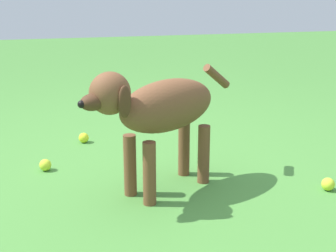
{
  "coord_description": "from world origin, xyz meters",
  "views": [
    {
      "loc": [
        -2.23,
        0.38,
        1.0
      ],
      "look_at": [
        -0.1,
        -0.16,
        0.33
      ],
      "focal_mm": 50.33,
      "sensor_mm": 36.0,
      "label": 1
    }
  ],
  "objects_px": {
    "dog": "(160,109)",
    "tennis_ball_0": "(84,138)",
    "tennis_ball_3": "(45,165)",
    "tennis_ball_1": "(328,184)"
  },
  "relations": [
    {
      "from": "dog",
      "to": "tennis_ball_3",
      "type": "xyz_separation_m",
      "value": [
        0.42,
        0.55,
        -0.39
      ]
    },
    {
      "from": "tennis_ball_0",
      "to": "tennis_ball_1",
      "type": "relative_size",
      "value": 1.0
    },
    {
      "from": "tennis_ball_0",
      "to": "tennis_ball_1",
      "type": "distance_m",
      "value": 1.54
    },
    {
      "from": "tennis_ball_0",
      "to": "tennis_ball_3",
      "type": "bearing_deg",
      "value": 150.51
    },
    {
      "from": "dog",
      "to": "tennis_ball_3",
      "type": "relative_size",
      "value": 12.88
    },
    {
      "from": "dog",
      "to": "tennis_ball_0",
      "type": "bearing_deg",
      "value": -99.21
    },
    {
      "from": "dog",
      "to": "tennis_ball_0",
      "type": "height_order",
      "value": "dog"
    },
    {
      "from": "dog",
      "to": "tennis_ball_1",
      "type": "xyz_separation_m",
      "value": [
        -0.2,
        -0.82,
        -0.39
      ]
    },
    {
      "from": "tennis_ball_0",
      "to": "tennis_ball_3",
      "type": "distance_m",
      "value": 0.5
    },
    {
      "from": "dog",
      "to": "tennis_ball_3",
      "type": "bearing_deg",
      "value": -66.32
    }
  ]
}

